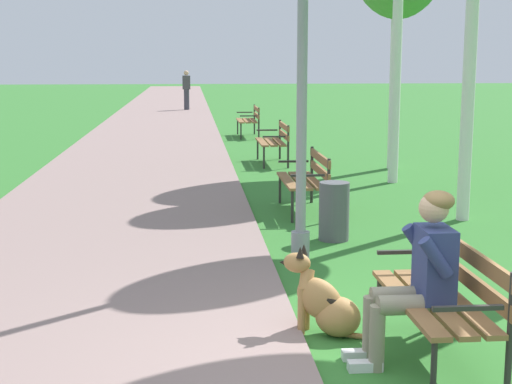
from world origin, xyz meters
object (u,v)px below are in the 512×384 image
(park_bench_near, at_px, (445,292))
(dog_shepherd, at_px, (325,303))
(person_seated_on_near_bench, at_px, (419,271))
(pedestrian_distant, at_px, (186,90))
(litter_bin, at_px, (334,211))
(park_bench_far, at_px, (275,139))
(park_bench_mid, at_px, (307,176))
(lamp_post_near, at_px, (302,51))
(park_bench_furthest, at_px, (250,118))

(park_bench_near, relative_size, dog_shepherd, 1.95)
(park_bench_near, distance_m, person_seated_on_near_bench, 0.27)
(dog_shepherd, bearing_deg, pedestrian_distant, 92.49)
(litter_bin, bearing_deg, person_seated_on_near_bench, -91.80)
(park_bench_far, distance_m, dog_shepherd, 9.84)
(park_bench_near, height_order, park_bench_mid, same)
(lamp_post_near, xyz_separation_m, litter_bin, (0.52, 0.81, -1.87))
(dog_shepherd, bearing_deg, park_bench_near, -38.18)
(park_bench_near, height_order, park_bench_furthest, same)
(dog_shepherd, relative_size, lamp_post_near, 0.18)
(dog_shepherd, xyz_separation_m, litter_bin, (0.66, 3.11, 0.09))
(park_bench_far, height_order, litter_bin, park_bench_far)
(dog_shepherd, relative_size, litter_bin, 1.10)
(park_bench_near, xyz_separation_m, litter_bin, (-0.09, 3.70, -0.16))
(park_bench_near, height_order, litter_bin, park_bench_near)
(park_bench_far, height_order, person_seated_on_near_bench, person_seated_on_near_bench)
(dog_shepherd, bearing_deg, park_bench_far, 85.84)
(park_bench_furthest, bearing_deg, person_seated_on_near_bench, -90.31)
(park_bench_far, bearing_deg, dog_shepherd, -94.16)
(park_bench_far, xyz_separation_m, pedestrian_distant, (-1.85, 16.28, 0.33))
(park_bench_mid, height_order, lamp_post_near, lamp_post_near)
(pedestrian_distant, bearing_deg, park_bench_furthest, -80.73)
(park_bench_near, relative_size, lamp_post_near, 0.35)
(dog_shepherd, bearing_deg, park_bench_furthest, 87.63)
(person_seated_on_near_bench, distance_m, lamp_post_near, 3.33)
(dog_shepherd, height_order, pedestrian_distant, pedestrian_distant)
(park_bench_mid, xyz_separation_m, park_bench_furthest, (0.03, 10.46, 0.00))
(park_bench_far, xyz_separation_m, litter_bin, (-0.05, -6.70, -0.16))
(park_bench_near, relative_size, person_seated_on_near_bench, 1.20)
(park_bench_mid, relative_size, park_bench_far, 1.00)
(person_seated_on_near_bench, xyz_separation_m, pedestrian_distant, (-1.68, 26.71, 0.16))
(park_bench_furthest, distance_m, dog_shepherd, 15.28)
(dog_shepherd, xyz_separation_m, lamp_post_near, (0.14, 2.30, 1.96))
(park_bench_furthest, bearing_deg, park_bench_far, -89.14)
(litter_bin, bearing_deg, park_bench_mid, 92.18)
(park_bench_near, relative_size, litter_bin, 2.14)
(park_bench_furthest, bearing_deg, pedestrian_distant, 99.27)
(park_bench_mid, xyz_separation_m, park_bench_far, (0.12, 5.00, 0.00))
(park_bench_near, bearing_deg, person_seated_on_near_bench, -171.94)
(park_bench_mid, distance_m, dog_shepherd, 4.85)
(park_bench_furthest, xyz_separation_m, pedestrian_distant, (-1.77, 10.82, 0.33))
(park_bench_far, height_order, lamp_post_near, lamp_post_near)
(lamp_post_near, distance_m, litter_bin, 2.11)
(lamp_post_near, bearing_deg, pedestrian_distant, 93.07)
(park_bench_far, xyz_separation_m, lamp_post_near, (-0.57, -7.51, 1.71))
(park_bench_mid, relative_size, person_seated_on_near_bench, 1.20)
(person_seated_on_near_bench, height_order, pedestrian_distant, pedestrian_distant)
(park_bench_furthest, bearing_deg, park_bench_mid, -90.18)
(park_bench_near, height_order, lamp_post_near, lamp_post_near)
(person_seated_on_near_bench, xyz_separation_m, litter_bin, (0.12, 3.73, -0.33))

